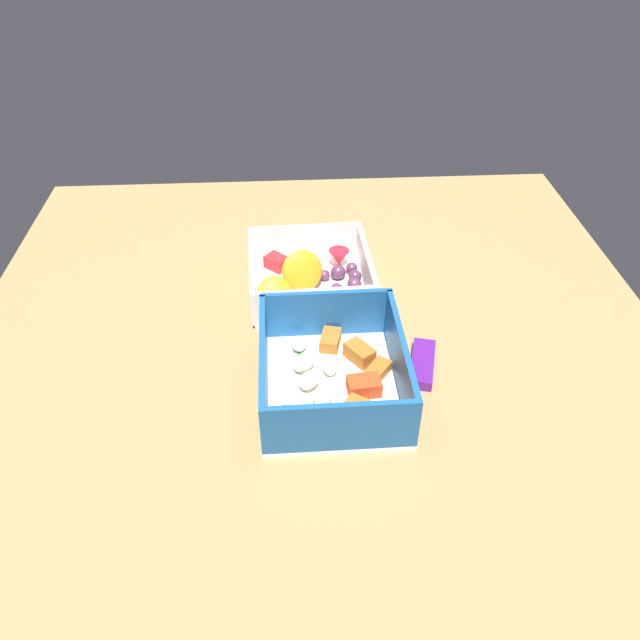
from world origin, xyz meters
The scene contains 4 objects.
table_surface centered at (0.00, 0.00, 1.00)cm, with size 80.00×80.00×2.00cm, color #9E7547.
pasta_container centered at (8.28, 1.29, 3.99)cm, with size 17.65×14.55×6.33cm.
fruit_bowl centered at (-9.44, -0.29, 3.82)cm, with size 15.43×15.21×5.89cm.
candy_bar centered at (5.75, 11.01, 2.60)cm, with size 7.00×2.40×1.20cm, color #51197A.
Camera 1 is at (54.22, -2.83, 47.95)cm, focal length 35.08 mm.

